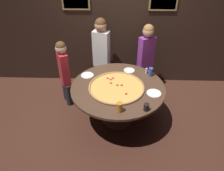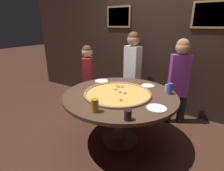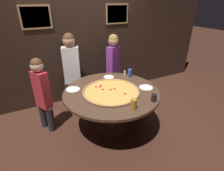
{
  "view_description": "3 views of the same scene",
  "coord_description": "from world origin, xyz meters",
  "px_view_note": "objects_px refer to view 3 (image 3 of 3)",
  "views": [
    {
      "loc": [
        -0.01,
        -2.82,
        2.76
      ],
      "look_at": [
        -0.09,
        -0.1,
        0.83
      ],
      "focal_mm": 35.0,
      "sensor_mm": 36.0,
      "label": 1
    },
    {
      "loc": [
        1.05,
        -1.88,
        1.61
      ],
      "look_at": [
        -0.1,
        -0.05,
        0.85
      ],
      "focal_mm": 28.0,
      "sensor_mm": 36.0,
      "label": 2
    },
    {
      "loc": [
        -1.09,
        -2.16,
        2.03
      ],
      "look_at": [
        -0.04,
        -0.11,
        0.89
      ],
      "focal_mm": 28.0,
      "sensor_mm": 36.0,
      "label": 3
    }
  ],
  "objects_px": {
    "giant_pizza": "(111,91)",
    "white_plate_right_side": "(109,77)",
    "drink_cup_far_left": "(134,104)",
    "diner_side_left": "(42,91)",
    "diner_far_right": "(113,64)",
    "condiment_shaker": "(125,73)",
    "white_plate_far_back": "(73,89)",
    "diner_centre_back": "(72,67)",
    "dining_table": "(111,98)",
    "drink_cup_near_left": "(130,73)",
    "drink_cup_beside_pizza": "(154,98)",
    "white_plate_left_side": "(146,87)"
  },
  "relations": [
    {
      "from": "drink_cup_far_left",
      "to": "diner_centre_back",
      "type": "height_order",
      "value": "diner_centre_back"
    },
    {
      "from": "drink_cup_far_left",
      "to": "white_plate_left_side",
      "type": "xyz_separation_m",
      "value": [
        0.52,
        0.42,
        -0.07
      ]
    },
    {
      "from": "drink_cup_far_left",
      "to": "giant_pizza",
      "type": "bearing_deg",
      "value": 95.03
    },
    {
      "from": "white_plate_far_back",
      "to": "condiment_shaker",
      "type": "height_order",
      "value": "condiment_shaker"
    },
    {
      "from": "white_plate_far_back",
      "to": "diner_side_left",
      "type": "height_order",
      "value": "diner_side_left"
    },
    {
      "from": "white_plate_far_back",
      "to": "diner_far_right",
      "type": "relative_size",
      "value": 0.15
    },
    {
      "from": "white_plate_right_side",
      "to": "diner_centre_back",
      "type": "relative_size",
      "value": 0.13
    },
    {
      "from": "dining_table",
      "to": "drink_cup_far_left",
      "type": "xyz_separation_m",
      "value": [
        0.03,
        -0.58,
        0.21
      ]
    },
    {
      "from": "drink_cup_beside_pizza",
      "to": "diner_centre_back",
      "type": "distance_m",
      "value": 1.75
    },
    {
      "from": "condiment_shaker",
      "to": "diner_side_left",
      "type": "bearing_deg",
      "value": 176.25
    },
    {
      "from": "white_plate_far_back",
      "to": "drink_cup_beside_pizza",
      "type": "bearing_deg",
      "value": -43.03
    },
    {
      "from": "condiment_shaker",
      "to": "diner_far_right",
      "type": "height_order",
      "value": "diner_far_right"
    },
    {
      "from": "giant_pizza",
      "to": "white_plate_far_back",
      "type": "height_order",
      "value": "giant_pizza"
    },
    {
      "from": "diner_side_left",
      "to": "diner_far_right",
      "type": "bearing_deg",
      "value": -101.07
    },
    {
      "from": "giant_pizza",
      "to": "diner_far_right",
      "type": "relative_size",
      "value": 0.63
    },
    {
      "from": "white_plate_far_back",
      "to": "diner_far_right",
      "type": "height_order",
      "value": "diner_far_right"
    },
    {
      "from": "drink_cup_far_left",
      "to": "white_plate_left_side",
      "type": "relative_size",
      "value": 0.66
    },
    {
      "from": "drink_cup_far_left",
      "to": "diner_centre_back",
      "type": "xyz_separation_m",
      "value": [
        -0.36,
        1.63,
        0.03
      ]
    },
    {
      "from": "drink_cup_near_left",
      "to": "white_plate_right_side",
      "type": "bearing_deg",
      "value": 156.94
    },
    {
      "from": "white_plate_right_side",
      "to": "condiment_shaker",
      "type": "distance_m",
      "value": 0.31
    },
    {
      "from": "white_plate_right_side",
      "to": "giant_pizza",
      "type": "bearing_deg",
      "value": -112.45
    },
    {
      "from": "white_plate_right_side",
      "to": "diner_side_left",
      "type": "height_order",
      "value": "diner_side_left"
    },
    {
      "from": "giant_pizza",
      "to": "drink_cup_far_left",
      "type": "bearing_deg",
      "value": -84.97
    },
    {
      "from": "giant_pizza",
      "to": "condiment_shaker",
      "type": "xyz_separation_m",
      "value": [
        0.51,
        0.45,
        0.04
      ]
    },
    {
      "from": "white_plate_far_back",
      "to": "condiment_shaker",
      "type": "xyz_separation_m",
      "value": [
        1.02,
        0.1,
        0.05
      ]
    },
    {
      "from": "dining_table",
      "to": "drink_cup_near_left",
      "type": "xyz_separation_m",
      "value": [
        0.55,
        0.34,
        0.21
      ]
    },
    {
      "from": "white_plate_far_back",
      "to": "diner_centre_back",
      "type": "height_order",
      "value": "diner_centre_back"
    },
    {
      "from": "giant_pizza",
      "to": "diner_far_right",
      "type": "xyz_separation_m",
      "value": [
        0.55,
        1.0,
        0.05
      ]
    },
    {
      "from": "white_plate_far_back",
      "to": "diner_centre_back",
      "type": "distance_m",
      "value": 0.77
    },
    {
      "from": "drink_cup_far_left",
      "to": "white_plate_right_side",
      "type": "distance_m",
      "value": 1.09
    },
    {
      "from": "white_plate_far_back",
      "to": "diner_centre_back",
      "type": "bearing_deg",
      "value": 75.47
    },
    {
      "from": "giant_pizza",
      "to": "drink_cup_far_left",
      "type": "relative_size",
      "value": 6.1
    },
    {
      "from": "dining_table",
      "to": "drink_cup_beside_pizza",
      "type": "distance_m",
      "value": 0.7
    },
    {
      "from": "giant_pizza",
      "to": "condiment_shaker",
      "type": "relative_size",
      "value": 9.15
    },
    {
      "from": "condiment_shaker",
      "to": "diner_far_right",
      "type": "xyz_separation_m",
      "value": [
        0.04,
        0.55,
        0.01
      ]
    },
    {
      "from": "giant_pizza",
      "to": "condiment_shaker",
      "type": "distance_m",
      "value": 0.68
    },
    {
      "from": "giant_pizza",
      "to": "diner_side_left",
      "type": "xyz_separation_m",
      "value": [
        -0.95,
        0.54,
        -0.03
      ]
    },
    {
      "from": "giant_pizza",
      "to": "white_plate_right_side",
      "type": "bearing_deg",
      "value": 67.55
    },
    {
      "from": "condiment_shaker",
      "to": "diner_centre_back",
      "type": "bearing_deg",
      "value": 142.54
    },
    {
      "from": "dining_table",
      "to": "white_plate_right_side",
      "type": "distance_m",
      "value": 0.55
    },
    {
      "from": "dining_table",
      "to": "diner_centre_back",
      "type": "xyz_separation_m",
      "value": [
        -0.34,
        1.05,
        0.25
      ]
    },
    {
      "from": "drink_cup_beside_pizza",
      "to": "giant_pizza",
      "type": "bearing_deg",
      "value": 128.97
    },
    {
      "from": "white_plate_right_side",
      "to": "white_plate_far_back",
      "type": "bearing_deg",
      "value": -165.9
    },
    {
      "from": "dining_table",
      "to": "diner_side_left",
      "type": "relative_size",
      "value": 1.18
    },
    {
      "from": "drink_cup_beside_pizza",
      "to": "diner_side_left",
      "type": "relative_size",
      "value": 0.08
    },
    {
      "from": "diner_side_left",
      "to": "diner_far_right",
      "type": "height_order",
      "value": "diner_far_right"
    },
    {
      "from": "diner_far_right",
      "to": "drink_cup_near_left",
      "type": "bearing_deg",
      "value": 62.84
    },
    {
      "from": "diner_centre_back",
      "to": "giant_pizza",
      "type": "bearing_deg",
      "value": 123.94
    },
    {
      "from": "diner_side_left",
      "to": "diner_centre_back",
      "type": "distance_m",
      "value": 0.84
    },
    {
      "from": "giant_pizza",
      "to": "diner_centre_back",
      "type": "bearing_deg",
      "value": 106.19
    }
  ]
}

